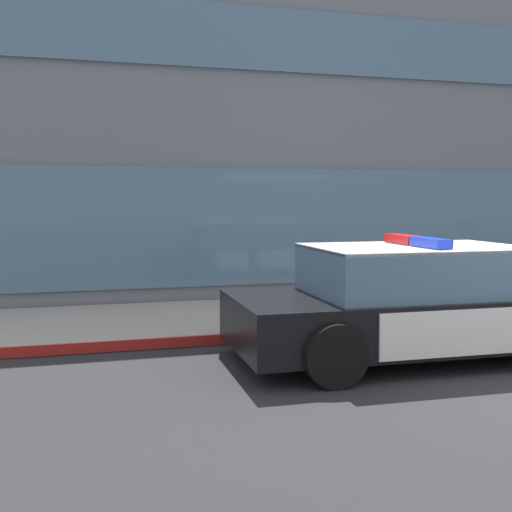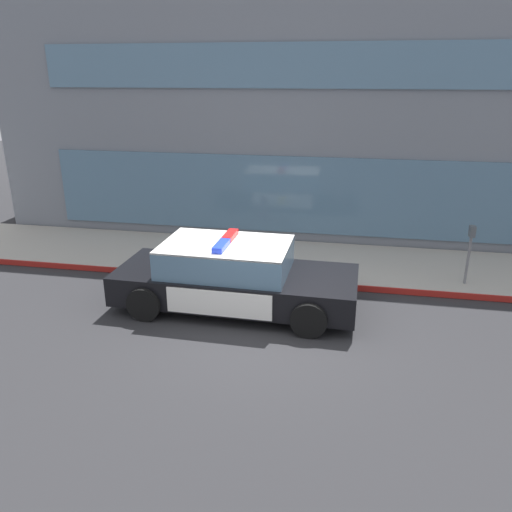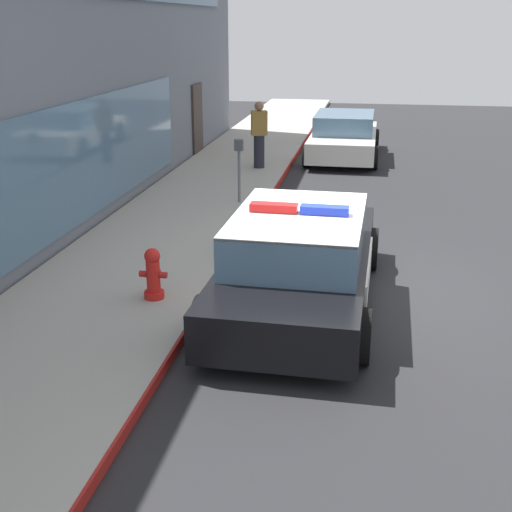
% 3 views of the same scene
% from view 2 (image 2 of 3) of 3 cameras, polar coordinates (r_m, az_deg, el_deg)
% --- Properties ---
extents(ground, '(48.00, 48.00, 0.00)m').
position_cam_2_polar(ground, '(9.86, 1.43, -7.77)').
color(ground, '#262628').
extents(sidewalk, '(48.00, 2.85, 0.15)m').
position_cam_2_polar(sidewalk, '(12.89, 3.91, -0.54)').
color(sidewalk, '#A39E93').
rests_on(sidewalk, ground).
extents(curb_red_paint, '(28.80, 0.04, 0.14)m').
position_cam_2_polar(curb_red_paint, '(11.56, 3.02, -3.01)').
color(curb_red_paint, maroon).
rests_on(curb_red_paint, ground).
extents(storefront_building, '(22.95, 11.12, 6.61)m').
position_cam_2_polar(storefront_building, '(19.06, 15.13, 15.50)').
color(storefront_building, slate).
rests_on(storefront_building, ground).
extents(police_cruiser, '(4.93, 2.19, 1.49)m').
position_cam_2_polar(police_cruiser, '(10.32, -2.61, -2.30)').
color(police_cruiser, black).
rests_on(police_cruiser, ground).
extents(fire_hydrant, '(0.34, 0.39, 0.73)m').
position_cam_2_polar(fire_hydrant, '(12.27, -2.56, 0.52)').
color(fire_hydrant, red).
rests_on(fire_hydrant, sidewalk).
extents(parking_meter, '(0.12, 0.18, 1.34)m').
position_cam_2_polar(parking_meter, '(11.94, 23.07, 1.26)').
color(parking_meter, slate).
rests_on(parking_meter, sidewalk).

